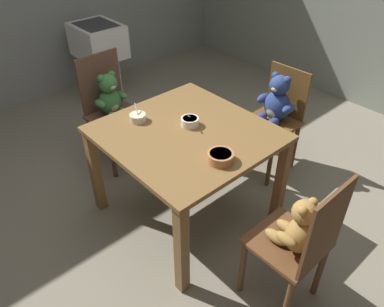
{
  "coord_description": "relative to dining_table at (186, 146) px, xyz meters",
  "views": [
    {
      "loc": [
        1.54,
        -1.33,
        2.04
      ],
      "look_at": [
        0.0,
        0.05,
        0.52
      ],
      "focal_mm": 34.97,
      "sensor_mm": 36.0,
      "label": 1
    }
  ],
  "objects": [
    {
      "name": "ground_plane",
      "position": [
        0.0,
        0.0,
        -0.63
      ],
      "size": [
        5.2,
        5.2,
        0.04
      ],
      "color": "gray"
    },
    {
      "name": "porridge_bowl_terracotta_near_right",
      "position": [
        0.37,
        -0.06,
        0.14
      ],
      "size": [
        0.16,
        0.16,
        0.06
      ],
      "color": "#B67245",
      "rests_on": "dining_table"
    },
    {
      "name": "teddy_chair_far_center",
      "position": [
        0.04,
        0.91,
        -0.04
      ],
      "size": [
        0.41,
        0.42,
        0.87
      ],
      "rotation": [
        0.0,
        0.0,
        -1.54
      ],
      "color": "brown",
      "rests_on": "ground_plane"
    },
    {
      "name": "porridge_bowl_white_center",
      "position": [
        -0.04,
        0.07,
        0.14
      ],
      "size": [
        0.12,
        0.12,
        0.11
      ],
      "color": "silver",
      "rests_on": "dining_table"
    },
    {
      "name": "dining_table",
      "position": [
        0.0,
        0.0,
        0.0
      ],
      "size": [
        1.04,
        1.0,
        0.72
      ],
      "color": "brown",
      "rests_on": "ground_plane"
    },
    {
      "name": "sink_basin",
      "position": [
        -2.05,
        0.54,
        -0.07
      ],
      "size": [
        0.54,
        0.44,
        0.82
      ],
      "color": "#B7B2A8",
      "rests_on": "ground_plane"
    },
    {
      "name": "porridge_bowl_cream_near_left",
      "position": [
        -0.32,
        -0.15,
        0.14
      ],
      "size": [
        0.12,
        0.11,
        0.11
      ],
      "color": "beige",
      "rests_on": "dining_table"
    },
    {
      "name": "teddy_chair_near_right",
      "position": [
        0.93,
        -0.04,
        -0.07
      ],
      "size": [
        0.38,
        0.38,
        0.94
      ],
      "rotation": [
        0.0,
        0.0,
        3.15
      ],
      "color": "brown",
      "rests_on": "ground_plane"
    },
    {
      "name": "teddy_chair_near_left",
      "position": [
        -0.93,
        -0.01,
        -0.05
      ],
      "size": [
        0.39,
        0.44,
        0.94
      ],
      "rotation": [
        0.0,
        0.0,
        0.05
      ],
      "color": "brown",
      "rests_on": "ground_plane"
    }
  ]
}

